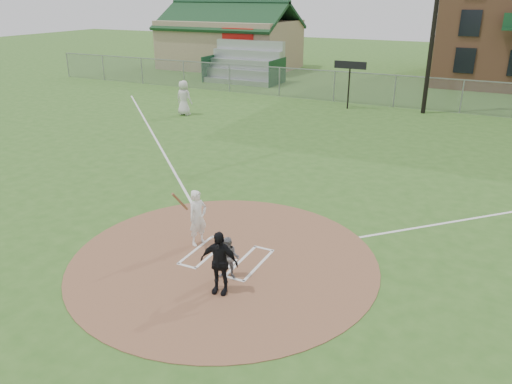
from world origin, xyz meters
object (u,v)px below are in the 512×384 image
at_px(catcher, 229,258).
at_px(home_plate, 226,263).
at_px(umpire, 219,262).
at_px(ondeck_player, 184,98).
at_px(batter_at_plate, 198,218).

bearing_deg(catcher, home_plate, 108.83).
xyz_separation_m(catcher, umpire, (0.10, -0.66, 0.25)).
xyz_separation_m(home_plate, ondeck_player, (-10.92, 14.36, 0.98)).
bearing_deg(ondeck_player, catcher, 128.86).
relative_size(home_plate, ondeck_player, 0.24).
relative_size(umpire, ondeck_player, 0.80).
bearing_deg(batter_at_plate, catcher, -36.01).
relative_size(catcher, batter_at_plate, 0.64).
bearing_deg(umpire, ondeck_player, 116.97).
height_order(catcher, umpire, umpire).
distance_m(home_plate, ondeck_player, 18.06).
distance_m(umpire, batter_at_plate, 2.62).
bearing_deg(ondeck_player, umpire, 127.92).
distance_m(home_plate, catcher, 0.93).
xyz_separation_m(home_plate, batter_at_plate, (-1.26, 0.63, 0.82)).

